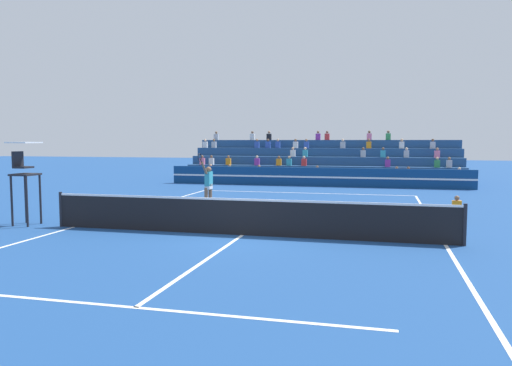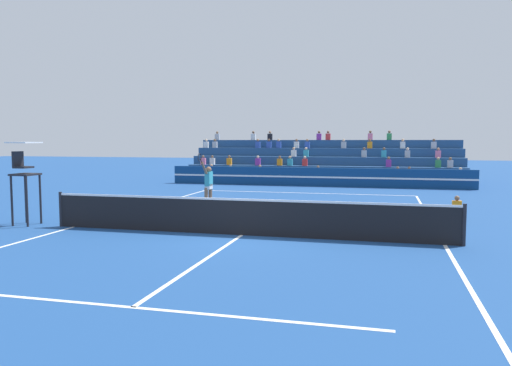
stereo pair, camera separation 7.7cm
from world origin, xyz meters
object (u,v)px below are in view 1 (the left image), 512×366
Objects in this scene: tennis_player at (208,186)px; tennis_ball at (287,226)px; ball_kid_courtside at (457,211)px; umpire_chair at (24,172)px.

tennis_ball is at bearing -37.75° from tennis_player.
ball_kid_courtside is 9.01m from tennis_player.
umpire_chair reaches higher than tennis_ball.
umpire_chair is 39.26× the size of tennis_ball.
ball_kid_courtside is 0.37× the size of tennis_player.
ball_kid_courtside is (13.61, 4.42, -1.39)m from umpire_chair.
tennis_player is 34.01× the size of tennis_ball.
umpire_chair is 8.57m from tennis_ball.
ball_kid_courtside reaches higher than tennis_ball.
ball_kid_courtside is at bearing 26.69° from tennis_ball.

